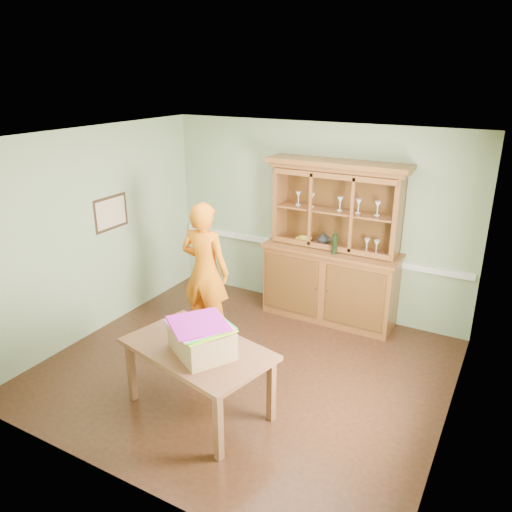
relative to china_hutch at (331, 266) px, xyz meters
The scene contains 14 objects.
floor 1.95m from the china_hutch, 102.20° to the right, with size 4.50×4.50×0.00m, color #472617.
ceiling 2.62m from the china_hutch, 102.20° to the right, with size 4.50×4.50×0.00m, color white.
wall_back 0.72m from the china_hutch, 145.98° to the left, with size 4.50×4.50×0.00m, color #8CA47B.
wall_left 3.20m from the china_hutch, 146.40° to the right, with size 4.00×4.00×0.00m, color #8CA47B.
wall_right 2.62m from the china_hutch, 42.98° to the right, with size 4.00×4.00×0.00m, color #8CA47B.
wall_front 3.81m from the china_hutch, 95.75° to the right, with size 4.50×4.50×0.00m, color #8CA47B.
chair_rail 0.46m from the china_hutch, 148.67° to the left, with size 4.41×0.05×0.08m, color silver.
framed_map 3.08m from the china_hutch, 150.99° to the right, with size 0.03×0.60×0.46m.
window_panel 2.85m from the china_hutch, 47.84° to the right, with size 0.03×0.96×1.36m.
china_hutch is the anchor object (origin of this frame).
dining_table 2.65m from the china_hutch, 98.96° to the right, with size 1.64×1.20×0.74m.
cardboard_box 2.70m from the china_hutch, 96.58° to the right, with size 0.60×0.48×0.28m, color #A77756.
kite_stack 2.72m from the china_hutch, 96.81° to the right, with size 0.71×0.71×0.06m.
person 1.77m from the china_hutch, 134.85° to the right, with size 0.67×0.44×1.83m, color orange.
Camera 1 is at (2.59, -4.39, 3.34)m, focal length 35.00 mm.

